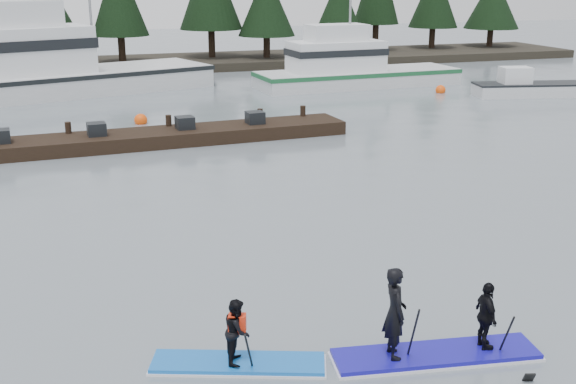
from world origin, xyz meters
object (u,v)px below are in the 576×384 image
object	(u,v)px
fishing_boat_large	(47,82)
fishing_boat_medium	(352,78)
paddleboard_solo	(238,345)
floating_dock	(149,138)
paddleboard_duo	(434,329)

from	to	relation	value
fishing_boat_large	fishing_boat_medium	distance (m)	17.77
fishing_boat_large	paddleboard_solo	size ratio (longest dim) A/B	5.88
fishing_boat_medium	paddleboard_solo	xyz separation A→B (m)	(-14.72, -29.55, -0.11)
floating_dock	paddleboard_duo	xyz separation A→B (m)	(2.55, -18.46, 0.30)
paddleboard_duo	fishing_boat_large	bearing A→B (deg)	109.63
floating_dock	paddleboard_solo	world-z (taller)	paddleboard_solo
fishing_boat_medium	floating_dock	world-z (taller)	fishing_boat_medium
fishing_boat_large	floating_dock	world-z (taller)	fishing_boat_large
fishing_boat_large	fishing_boat_medium	world-z (taller)	fishing_boat_large
fishing_boat_large	paddleboard_duo	size ratio (longest dim) A/B	4.82
floating_dock	paddleboard_solo	bearing A→B (deg)	-95.70
floating_dock	paddleboard_duo	distance (m)	18.64
fishing_boat_medium	paddleboard_duo	xyz separation A→B (m)	(-11.34, -30.37, 0.05)
fishing_boat_large	paddleboard_duo	distance (m)	33.14
paddleboard_solo	paddleboard_duo	size ratio (longest dim) A/B	0.82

